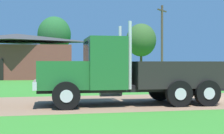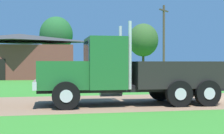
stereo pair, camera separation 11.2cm
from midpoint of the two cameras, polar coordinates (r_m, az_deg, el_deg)
name	(u,v)px [view 2 (the right image)]	position (r m, az deg, el deg)	size (l,w,h in m)	color
truck_foreground_white	(128,74)	(14.31, 3.02, -1.27)	(8.10, 2.83, 3.48)	black
shed_building	(19,57)	(38.80, -15.61, 1.65)	(13.13, 7.61, 5.09)	brown
utility_pole_near	(164,40)	(38.77, 8.99, 4.67)	(1.68, 1.63, 8.45)	brown
tree_mid	(56,35)	(44.46, -9.50, 5.46)	(4.36, 4.36, 7.91)	#513823
tree_right	(143,40)	(59.14, 5.46, 4.63)	(5.33, 5.33, 8.78)	#513823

